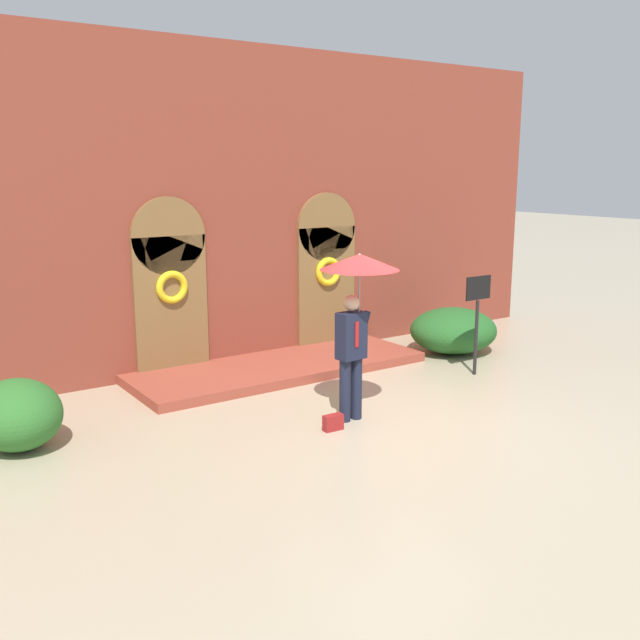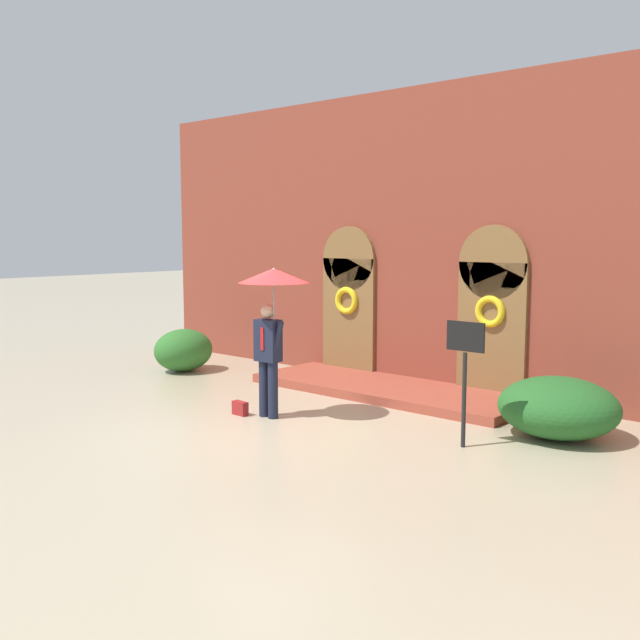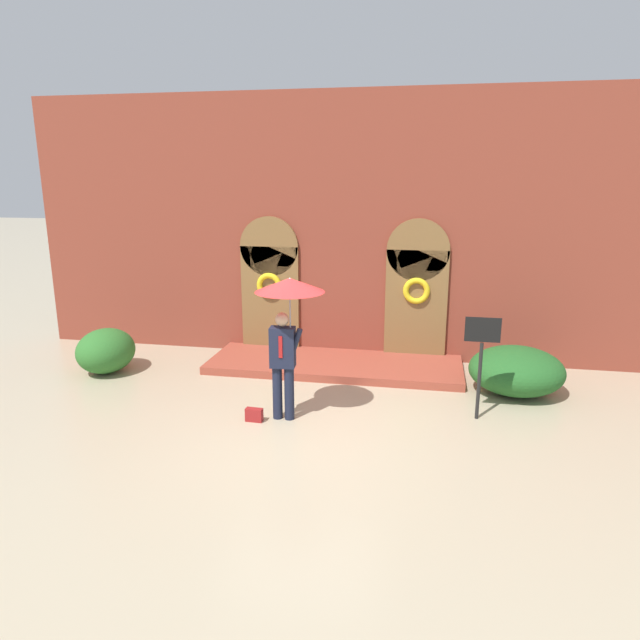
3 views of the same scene
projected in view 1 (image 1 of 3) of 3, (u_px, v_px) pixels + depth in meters
The scene contains 7 objects.
ground_plane at pixel (392, 422), 10.03m from camera, with size 80.00×80.00×0.00m, color tan.
building_facade at pixel (246, 215), 12.81m from camera, with size 14.00×2.30×5.60m.
person_with_umbrella at pixel (357, 286), 9.79m from camera, with size 1.10×1.10×2.36m.
handbag at pixel (333, 422), 9.70m from camera, with size 0.28×0.12×0.22m, color maroon.
sign_post at pixel (477, 309), 12.11m from camera, with size 0.56×0.06×1.72m.
shrub_left at pixel (17, 414), 9.03m from camera, with size 1.10×1.29×0.90m, color #2D6B28.
shrub_right at pixel (453, 330), 13.75m from camera, with size 1.71×1.60×0.86m, color #235B23.
Camera 1 is at (-6.20, -7.27, 3.52)m, focal length 40.00 mm.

